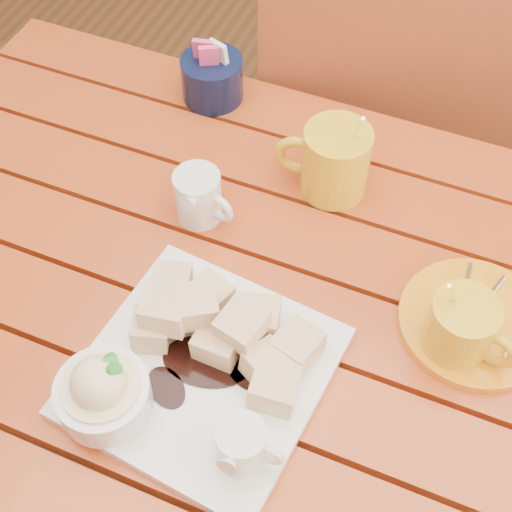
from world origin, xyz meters
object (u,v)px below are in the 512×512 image
at_px(table, 252,333).
at_px(chair_far, 378,125).
at_px(orange_saucer, 475,323).
at_px(coffee_mug_left, 333,160).
at_px(coffee_mug_right, 462,329).
at_px(dessert_plate, 184,368).

relative_size(table, chair_far, 1.24).
distance_m(orange_saucer, chair_far, 0.63).
xyz_separation_m(coffee_mug_left, chair_far, (-0.01, 0.38, -0.26)).
distance_m(coffee_mug_left, orange_saucer, 0.30).
xyz_separation_m(coffee_mug_right, orange_saucer, (0.02, 0.04, -0.04)).
height_order(table, coffee_mug_right, coffee_mug_right).
distance_m(coffee_mug_right, chair_far, 0.67).
height_order(coffee_mug_right, chair_far, chair_far).
bearing_deg(dessert_plate, table, 81.11).
height_order(dessert_plate, coffee_mug_right, coffee_mug_right).
distance_m(table, chair_far, 0.60).
xyz_separation_m(coffee_mug_left, coffee_mug_right, (0.23, -0.20, -0.01)).
relative_size(coffee_mug_right, orange_saucer, 0.71).
relative_size(coffee_mug_left, chair_far, 0.17).
xyz_separation_m(dessert_plate, orange_saucer, (0.31, 0.21, -0.03)).
bearing_deg(orange_saucer, coffee_mug_right, -112.41).
xyz_separation_m(table, orange_saucer, (0.28, 0.06, 0.11)).
bearing_deg(orange_saucer, dessert_plate, -145.37).
bearing_deg(coffee_mug_left, orange_saucer, -41.17).
xyz_separation_m(dessert_plate, coffee_mug_left, (0.06, 0.37, 0.02)).
height_order(table, orange_saucer, orange_saucer).
relative_size(dessert_plate, orange_saucer, 1.58).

